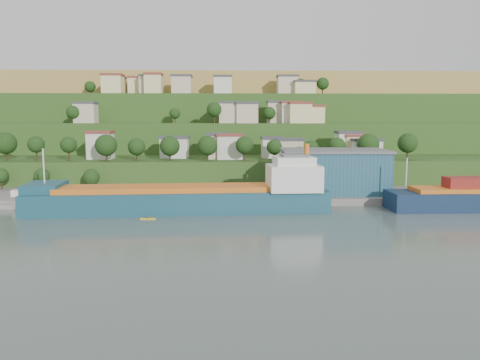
{
  "coord_description": "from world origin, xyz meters",
  "views": [
    {
      "loc": [
        7.35,
        -110.12,
        23.8
      ],
      "look_at": [
        11.29,
        15.0,
        7.38
      ],
      "focal_mm": 35.0,
      "sensor_mm": 36.0,
      "label": 1
    }
  ],
  "objects_px": {
    "cargo_ship_near": "(189,200)",
    "caravan": "(22,194)",
    "warehouse": "(334,171)",
    "kayak_orange": "(142,216)"
  },
  "relations": [
    {
      "from": "caravan",
      "to": "kayak_orange",
      "type": "height_order",
      "value": "caravan"
    },
    {
      "from": "warehouse",
      "to": "kayak_orange",
      "type": "height_order",
      "value": "warehouse"
    },
    {
      "from": "cargo_ship_near",
      "to": "kayak_orange",
      "type": "xyz_separation_m",
      "value": [
        -11.16,
        -5.54,
        -2.92
      ]
    },
    {
      "from": "cargo_ship_near",
      "to": "warehouse",
      "type": "distance_m",
      "value": 46.04
    },
    {
      "from": "caravan",
      "to": "kayak_orange",
      "type": "xyz_separation_m",
      "value": [
        37.0,
        -19.38,
        -2.29
      ]
    },
    {
      "from": "cargo_ship_near",
      "to": "kayak_orange",
      "type": "relative_size",
      "value": 25.12
    },
    {
      "from": "cargo_ship_near",
      "to": "caravan",
      "type": "xyz_separation_m",
      "value": [
        -48.16,
        13.84,
        -0.63
      ]
    },
    {
      "from": "caravan",
      "to": "cargo_ship_near",
      "type": "bearing_deg",
      "value": -15.66
    },
    {
      "from": "cargo_ship_near",
      "to": "caravan",
      "type": "distance_m",
      "value": 50.11
    },
    {
      "from": "warehouse",
      "to": "cargo_ship_near",
      "type": "bearing_deg",
      "value": -153.82
    }
  ]
}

